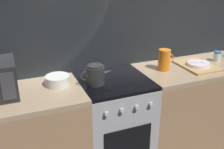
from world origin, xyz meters
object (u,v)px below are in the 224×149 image
Objects in this scene: mixing_bowl at (58,80)px; dish_pile at (197,65)px; kettle at (96,75)px; spice_jar at (217,56)px; pitcher at (164,60)px; stove_unit at (114,124)px.

dish_pile is (1.34, -0.10, -0.02)m from mixing_bowl.
kettle is 2.71× the size of spice_jar.
spice_jar is (0.64, 0.00, -0.05)m from pitcher.
dish_pile is (0.87, -0.02, 0.47)m from stove_unit.
dish_pile is 0.30m from spice_jar.
spice_jar reaches higher than mixing_bowl.
dish_pile is at bearing -9.13° from pitcher.
stove_unit is 0.99m from dish_pile.
spice_jar is (0.30, 0.06, 0.03)m from dish_pile.
kettle reaches higher than mixing_bowl.
pitcher reaches higher than mixing_bowl.
spice_jar is at bearing 11.48° from dish_pile.
mixing_bowl reaches higher than dish_pile.
mixing_bowl is at bearing 170.82° from stove_unit.
dish_pile reaches higher than stove_unit.
kettle is at bearing -177.48° from spice_jar.
pitcher is at bearing 170.87° from dish_pile.
kettle reaches higher than spice_jar.
kettle is 0.31m from mixing_bowl.
mixing_bowl reaches higher than stove_unit.
spice_jar is (1.34, 0.06, -0.03)m from kettle.
kettle reaches higher than dish_pile.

